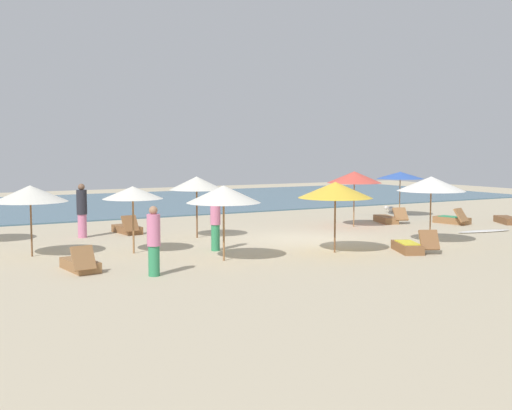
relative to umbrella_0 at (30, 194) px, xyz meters
The scene contains 21 objects.
ground_plane 9.22m from the umbrella_0, ahead, with size 60.00×60.00×0.00m, color #BCAD8E.
ocean_water 18.51m from the umbrella_0, 60.84° to the left, with size 48.00×16.00×0.06m, color #476B7F.
umbrella_0 is the anchor object (origin of this frame).
umbrella_1 17.47m from the umbrella_0, 10.50° to the left, with size 2.18×2.18×2.10m.
umbrella_2 5.80m from the umbrella_0, 36.16° to the right, with size 2.13×2.13×2.17m.
umbrella_3 9.14m from the umbrella_0, 24.68° to the right, with size 2.29×2.29×2.19m.
umbrella_4 6.03m from the umbrella_0, 11.72° to the left, with size 1.95×1.95×2.21m.
umbrella_6 12.87m from the umbrella_0, ahead, with size 2.22×2.22×2.27m.
umbrella_7 2.98m from the umbrella_0, 17.98° to the right, with size 1.84×1.84×2.06m.
umbrella_8 12.85m from the umbrella_0, 17.31° to the right, with size 2.28×2.28×2.27m.
lounger_0 3.48m from the umbrella_0, 76.40° to the right, with size 0.78×1.68×0.75m.
lounger_1 15.12m from the umbrella_0, ahead, with size 1.11×1.79×0.69m.
lounger_2 19.42m from the umbrella_0, ahead, with size 1.33×1.78×0.66m.
lounger_3 11.60m from the umbrella_0, 25.16° to the right, with size 1.21×1.74×0.74m.
lounger_4 17.23m from the umbrella_0, ahead, with size 1.00×1.76×0.72m.
lounger_5 5.71m from the umbrella_0, 41.52° to the left, with size 0.81×1.71×0.74m.
person_0 5.58m from the umbrella_0, 17.94° to the right, with size 0.43×0.43×1.91m.
person_1 5.12m from the umbrella_0, 64.32° to the right, with size 0.46×0.46×1.78m.
person_2 4.11m from the umbrella_0, 54.85° to the left, with size 0.48×0.48×1.95m.
dog 18.70m from the umbrella_0, 14.80° to the left, with size 0.51×0.69×0.32m.
surfboard 16.51m from the umbrella_0, ahead, with size 2.43×0.83×0.07m.
Camera 1 is at (-12.28, -18.75, 3.24)m, focal length 44.78 mm.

